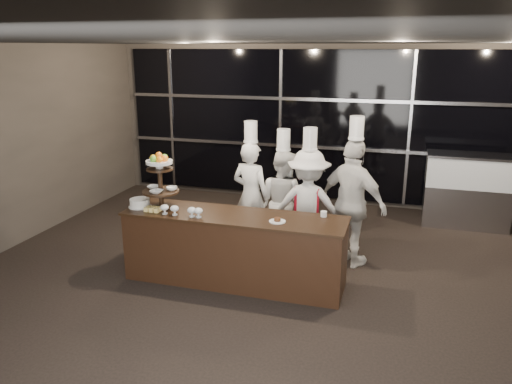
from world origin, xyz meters
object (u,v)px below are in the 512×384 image
(buffet_counter, at_px, (234,248))
(chef_a, at_px, (251,194))
(display_stand, at_px, (160,177))
(layer_cake, at_px, (140,203))
(chef_d, at_px, (352,203))
(chef_b, at_px, (283,200))
(chef_c, at_px, (308,205))
(display_case, at_px, (468,187))

(buffet_counter, bearing_deg, chef_a, 96.57)
(display_stand, xyz_separation_m, layer_cake, (-0.29, -0.05, -0.37))
(chef_d, bearing_deg, chef_a, 173.16)
(buffet_counter, relative_size, display_stand, 3.81)
(chef_a, relative_size, chef_b, 1.06)
(display_stand, xyz_separation_m, chef_d, (2.37, 0.97, -0.43))
(display_stand, height_order, chef_c, chef_c)
(display_stand, xyz_separation_m, chef_a, (0.87, 1.15, -0.49))
(buffet_counter, distance_m, display_stand, 1.33)
(display_stand, bearing_deg, chef_a, 53.08)
(layer_cake, bearing_deg, display_stand, 9.80)
(layer_cake, relative_size, chef_b, 0.16)
(buffet_counter, height_order, chef_a, chef_a)
(buffet_counter, height_order, layer_cake, layer_cake)
(layer_cake, height_order, chef_c, chef_c)
(display_case, bearing_deg, chef_b, -145.17)
(layer_cake, bearing_deg, buffet_counter, 2.22)
(buffet_counter, xyz_separation_m, display_case, (3.06, 3.14, 0.22))
(display_stand, bearing_deg, layer_cake, -170.20)
(display_case, distance_m, chef_b, 3.33)
(display_stand, distance_m, chef_d, 2.60)
(chef_a, bearing_deg, chef_b, 10.12)
(display_case, distance_m, chef_d, 2.76)
(layer_cake, relative_size, chef_c, 0.16)
(display_stand, bearing_deg, chef_c, 28.81)
(display_stand, height_order, layer_cake, display_stand)
(buffet_counter, bearing_deg, chef_c, 51.85)
(display_stand, distance_m, chef_a, 1.53)
(chef_a, height_order, chef_d, chef_d)
(buffet_counter, distance_m, layer_cake, 1.39)
(buffet_counter, relative_size, chef_c, 1.49)
(display_stand, relative_size, display_case, 0.54)
(buffet_counter, relative_size, layer_cake, 9.47)
(chef_c, xyz_separation_m, chef_d, (0.61, 0.01, 0.09))
(display_case, height_order, chef_d, chef_d)
(chef_c, bearing_deg, display_stand, -151.19)
(display_case, bearing_deg, chef_a, -148.16)
(layer_cake, distance_m, chef_b, 2.08)
(chef_a, distance_m, chef_d, 1.51)
(chef_c, height_order, chef_d, chef_d)
(display_case, xyz_separation_m, chef_a, (-3.19, -1.98, 0.16))
(display_case, distance_m, chef_a, 3.76)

